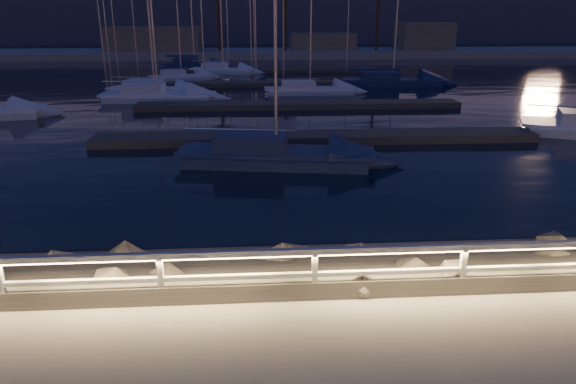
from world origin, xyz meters
name	(u,v)px	position (x,y,z in m)	size (l,w,h in m)	color
ground	(412,293)	(0.00, 0.00, 0.00)	(400.00, 400.00, 0.00)	#A8A297
harbor_water	(293,101)	(0.00, 31.22, -0.97)	(400.00, 440.00, 0.60)	black
guard_rail	(412,259)	(-0.07, 0.00, 0.77)	(44.11, 0.12, 1.06)	white
floating_docks	(292,92)	(0.00, 32.50, -0.40)	(22.00, 36.00, 0.40)	#5C544C
far_shore	(271,51)	(-0.12, 74.05, 0.29)	(160.00, 14.00, 5.20)	#A8A297
distant_hills	(178,19)	(-22.13, 133.69, 4.74)	(230.00, 37.50, 18.00)	#3C445D
sailboat_b	(271,153)	(-2.44, 12.04, -0.14)	(8.49, 3.72, 14.00)	navy
sailboat_f	(155,95)	(-10.35, 29.65, -0.14)	(8.39, 2.84, 14.11)	white
sailboat_g	(308,89)	(1.26, 32.57, -0.20)	(7.34, 2.27, 12.41)	white
sailboat_i	(180,76)	(-10.27, 42.86, -0.20)	(6.45, 3.69, 10.67)	white
sailboat_j	(152,89)	(-11.17, 33.11, -0.17)	(7.81, 3.94, 12.83)	white
sailboat_l	(390,81)	(9.31, 37.58, -0.16)	(9.29, 3.56, 15.35)	navy
sailboat_m	(193,65)	(-10.31, 55.03, -0.14)	(7.90, 3.22, 13.15)	navy
sailboat_n	(221,69)	(-6.56, 49.35, -0.18)	(7.56, 3.95, 12.41)	white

